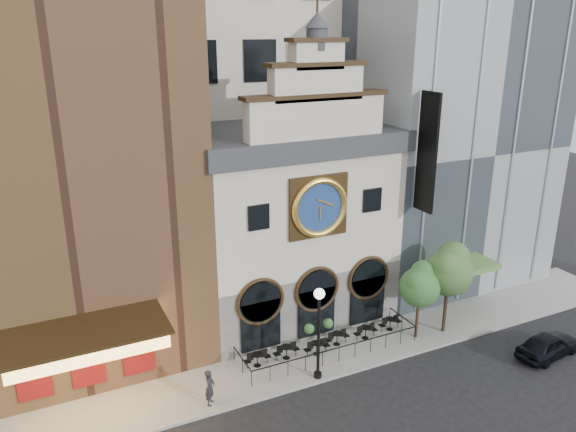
# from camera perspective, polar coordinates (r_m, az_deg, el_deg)

# --- Properties ---
(ground) EXTENTS (120.00, 120.00, 0.00)m
(ground) POSITION_cam_1_polar(r_m,az_deg,el_deg) (32.08, 6.30, -15.75)
(ground) COLOR black
(ground) RESTS_ON ground
(sidewalk) EXTENTS (44.00, 5.00, 0.15)m
(sidewalk) POSITION_cam_1_polar(r_m,az_deg,el_deg) (33.81, 4.02, -13.53)
(sidewalk) COLOR gray
(sidewalk) RESTS_ON ground
(clock_building) EXTENTS (12.60, 8.78, 18.65)m
(clock_building) POSITION_cam_1_polar(r_m,az_deg,el_deg) (35.20, -0.00, -0.16)
(clock_building) COLOR #605E5B
(clock_building) RESTS_ON ground
(theater_building) EXTENTS (14.00, 15.60, 25.00)m
(theater_building) POSITION_cam_1_polar(r_m,az_deg,el_deg) (32.65, -23.00, 7.58)
(theater_building) COLOR #553023
(theater_building) RESTS_ON ground
(retail_building) EXTENTS (14.00, 14.40, 20.00)m
(retail_building) POSITION_cam_1_polar(r_m,az_deg,el_deg) (43.01, 14.64, 7.50)
(retail_building) COLOR gray
(retail_building) RESTS_ON ground
(cafe_railing) EXTENTS (10.60, 2.60, 0.90)m
(cafe_railing) POSITION_cam_1_polar(r_m,az_deg,el_deg) (33.53, 4.04, -12.77)
(cafe_railing) COLOR black
(cafe_railing) RESTS_ON sidewalk
(bistro_0) EXTENTS (1.58, 0.68, 0.90)m
(bistro_0) POSITION_cam_1_polar(r_m,az_deg,el_deg) (32.13, -3.14, -14.27)
(bistro_0) COLOR black
(bistro_0) RESTS_ON sidewalk
(bistro_1) EXTENTS (1.58, 0.68, 0.90)m
(bistro_1) POSITION_cam_1_polar(r_m,az_deg,el_deg) (32.72, -0.16, -13.57)
(bistro_1) COLOR black
(bistro_1) RESTS_ON sidewalk
(bistro_2) EXTENTS (1.58, 0.68, 0.90)m
(bistro_2) POSITION_cam_1_polar(r_m,az_deg,el_deg) (33.10, 2.94, -13.17)
(bistro_2) COLOR black
(bistro_2) RESTS_ON sidewalk
(bistro_3) EXTENTS (1.58, 0.68, 0.90)m
(bistro_3) POSITION_cam_1_polar(r_m,az_deg,el_deg) (34.08, 5.01, -12.21)
(bistro_3) COLOR black
(bistro_3) RESTS_ON sidewalk
(bistro_4) EXTENTS (1.58, 0.68, 0.90)m
(bistro_4) POSITION_cam_1_polar(r_m,az_deg,el_deg) (34.87, 7.88, -11.55)
(bistro_4) COLOR black
(bistro_4) RESTS_ON sidewalk
(bistro_5) EXTENTS (1.58, 0.68, 0.90)m
(bistro_5) POSITION_cam_1_polar(r_m,az_deg,el_deg) (36.01, 10.34, -10.64)
(bistro_5) COLOR black
(bistro_5) RESTS_ON sidewalk
(car_right) EXTENTS (4.46, 2.23, 1.46)m
(car_right) POSITION_cam_1_polar(r_m,az_deg,el_deg) (36.31, 24.91, -11.77)
(car_right) COLOR black
(car_right) RESTS_ON ground
(pedestrian) EXTENTS (0.77, 0.84, 1.92)m
(pedestrian) POSITION_cam_1_polar(r_m,az_deg,el_deg) (29.35, -7.94, -16.86)
(pedestrian) COLOR black
(pedestrian) RESTS_ON sidewalk
(lamppost) EXTENTS (1.69, 0.59, 5.28)m
(lamppost) POSITION_cam_1_polar(r_m,az_deg,el_deg) (29.77, 3.15, -10.86)
(lamppost) COLOR black
(lamppost) RESTS_ON sidewalk
(tree_left) EXTENTS (2.96, 2.85, 5.71)m
(tree_left) POSITION_cam_1_polar(r_m,az_deg,el_deg) (35.04, 16.08, -5.16)
(tree_left) COLOR #382619
(tree_left) RESTS_ON sidewalk
(tree_right) EXTENTS (2.50, 2.40, 4.81)m
(tree_right) POSITION_cam_1_polar(r_m,az_deg,el_deg) (34.23, 13.27, -6.72)
(tree_right) COLOR #382619
(tree_right) RESTS_ON sidewalk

